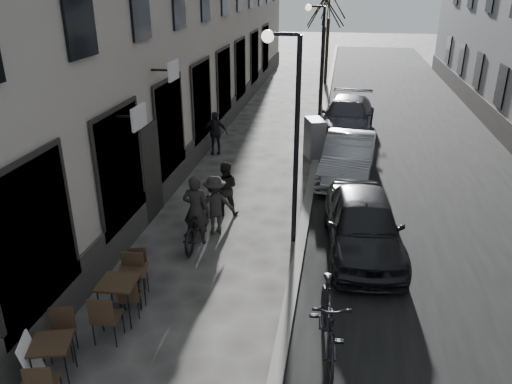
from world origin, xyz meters
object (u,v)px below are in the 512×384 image
(tree_near, at_px, (325,11))
(sign_board, at_px, (35,368))
(bistro_set_c, at_px, (134,282))
(streetlamp_far, at_px, (319,50))
(bicycle, at_px, (197,222))
(moped, at_px, (328,321))
(bistro_set_b, at_px, (119,296))
(streetlamp_near, at_px, (290,118))
(pedestrian_mid, at_px, (215,205))
(car_far, at_px, (347,117))
(car_mid, at_px, (348,157))
(car_near, at_px, (363,224))
(bistro_set_a, at_px, (53,357))
(tree_far, at_px, (329,5))
(utility_cabinet, at_px, (314,139))
(pedestrian_far, at_px, (215,133))
(pedestrian_near, at_px, (225,188))

(tree_near, relative_size, sign_board, 6.02)
(tree_near, xyz_separation_m, bistro_set_c, (-2.86, -18.06, -4.24))
(streetlamp_far, xyz_separation_m, bicycle, (-2.20, -12.47, -2.62))
(moped, bearing_deg, bicycle, 126.90)
(bistro_set_b, bearing_deg, streetlamp_near, 49.45)
(pedestrian_mid, relative_size, car_far, 0.31)
(sign_board, xyz_separation_m, car_mid, (4.91, 10.20, 0.34))
(car_mid, bearing_deg, car_near, -80.32)
(bicycle, distance_m, car_near, 4.06)
(bicycle, xyz_separation_m, car_mid, (3.69, 5.07, 0.18))
(streetlamp_near, xyz_separation_m, pedestrian_mid, (-1.86, 0.10, -2.38))
(bistro_set_a, bearing_deg, tree_near, 64.70)
(streetlamp_near, distance_m, tree_near, 15.08)
(streetlamp_far, xyz_separation_m, tree_far, (0.07, 9.00, 1.50))
(bistro_set_a, distance_m, utility_cabinet, 12.28)
(tree_near, height_order, car_near, tree_near)
(streetlamp_near, height_order, moped, streetlamp_near)
(streetlamp_near, height_order, bistro_set_a, streetlamp_near)
(car_near, bearing_deg, pedestrian_far, 123.87)
(streetlamp_near, relative_size, pedestrian_near, 3.31)
(streetlamp_far, bearing_deg, moped, -85.89)
(car_far, bearing_deg, moped, -85.89)
(sign_board, xyz_separation_m, pedestrian_mid, (1.55, 5.70, 0.40))
(sign_board, bearing_deg, car_far, 53.73)
(pedestrian_far, relative_size, car_near, 0.37)
(sign_board, bearing_deg, bicycle, 57.91)
(car_near, xyz_separation_m, car_mid, (-0.36, 4.83, -0.01))
(pedestrian_mid, bearing_deg, tree_far, -116.89)
(streetlamp_far, distance_m, car_far, 3.55)
(sign_board, xyz_separation_m, car_near, (5.26, 5.37, 0.35))
(tree_near, relative_size, pedestrian_mid, 3.63)
(tree_far, xyz_separation_m, bicycle, (-2.27, -21.47, -4.12))
(bicycle, bearing_deg, tree_near, -99.20)
(tree_far, height_order, bicycle, tree_far)
(utility_cabinet, relative_size, pedestrian_near, 0.96)
(tree_near, distance_m, pedestrian_far, 10.12)
(bistro_set_c, xyz_separation_m, car_far, (4.23, 12.90, 0.32))
(bistro_set_b, height_order, car_far, car_far)
(car_near, bearing_deg, car_mid, 89.29)
(car_far, xyz_separation_m, moped, (-0.30, -13.84, -0.07))
(sign_board, distance_m, utility_cabinet, 12.54)
(bicycle, relative_size, car_far, 0.40)
(pedestrian_near, bearing_deg, car_mid, -142.77)
(bistro_set_a, relative_size, car_mid, 0.36)
(streetlamp_far, xyz_separation_m, moped, (1.15, -16.00, -2.48))
(pedestrian_near, bearing_deg, utility_cabinet, -120.30)
(bistro_set_b, bearing_deg, sign_board, -111.24)
(utility_cabinet, height_order, car_mid, utility_cabinet)
(bistro_set_c, distance_m, car_near, 5.44)
(bistro_set_b, relative_size, car_near, 0.40)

